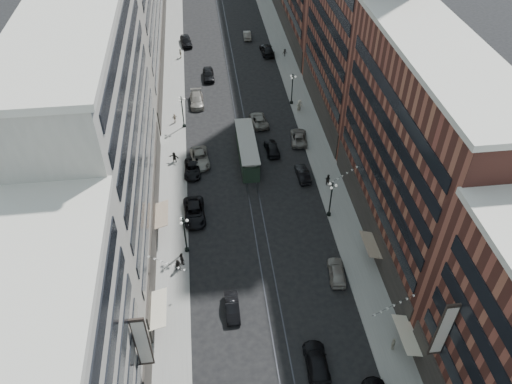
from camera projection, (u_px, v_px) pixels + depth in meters
name	position (u px, v px, depth m)	size (l,w,h in m)	color
ground	(238.00, 107.00, 84.99)	(220.00, 220.00, 0.00)	black
sidewalk_west	(173.00, 82.00, 91.42)	(4.00, 180.00, 0.15)	gray
sidewalk_east	(292.00, 75.00, 93.41)	(4.00, 180.00, 0.15)	gray
rail_west	(229.00, 79.00, 92.40)	(0.12, 180.00, 0.02)	#2D2D33
rail_east	(237.00, 79.00, 92.52)	(0.12, 180.00, 0.02)	#2D2D33
building_west_mid	(102.00, 137.00, 54.05)	(8.00, 36.00, 28.00)	#A7A194
building_east_mid	(417.00, 156.00, 54.71)	(8.00, 30.00, 24.00)	brown
lamppost_sw_far	(185.00, 233.00, 58.19)	(1.03, 1.14, 5.52)	black
lamppost_sw_mid	(182.00, 111.00, 78.38)	(1.03, 1.14, 5.52)	black
lamppost_se_far	(331.00, 198.00, 62.85)	(1.03, 1.14, 5.52)	black
lamppost_se_mid	(292.00, 88.00, 83.79)	(1.03, 1.14, 5.52)	black
streetcar	(247.00, 150.00, 73.22)	(2.59, 11.72, 3.24)	#1F3224
car_2	(194.00, 212.00, 64.22)	(2.68, 5.81, 1.61)	black
car_4	(337.00, 272.00, 56.85)	(1.81, 4.50, 1.53)	gray
car_5	(232.00, 307.00, 53.27)	(1.46, 4.18, 1.38)	black
car_6	(317.00, 362.00, 48.35)	(2.14, 5.26, 1.53)	black
pedestrian_2	(178.00, 265.00, 57.27)	(0.82, 0.45, 1.69)	black
pedestrian_4	(393.00, 344.00, 49.66)	(0.93, 0.43, 1.59)	#A7A18A
car_7	(192.00, 169.00, 71.20)	(2.27, 4.92, 1.37)	black
car_8	(197.00, 100.00, 85.27)	(2.28, 5.62, 1.63)	slate
car_9	(186.00, 41.00, 102.81)	(2.09, 5.21, 1.77)	black
car_10	(303.00, 174.00, 70.29)	(1.52, 4.36, 1.44)	black
car_11	(299.00, 137.00, 77.06)	(2.39, 5.17, 1.44)	slate
car_12	(267.00, 50.00, 99.82)	(2.37, 5.82, 1.69)	black
car_13	(208.00, 74.00, 92.03)	(2.02, 5.01, 1.71)	black
car_14	(247.00, 35.00, 105.38)	(1.52, 4.35, 1.43)	#67655C
pedestrian_5	(174.00, 157.00, 72.78)	(1.56, 0.45, 1.68)	black
pedestrian_6	(175.00, 118.00, 80.69)	(0.96, 0.44, 1.64)	beige
pedestrian_7	(328.00, 179.00, 68.93)	(0.82, 0.45, 1.68)	black
pedestrian_8	(299.00, 106.00, 83.17)	(0.70, 0.46, 1.92)	#A5A088
pedestrian_9	(285.00, 53.00, 98.70)	(0.98, 0.41, 1.52)	black
car_extra_0	(259.00, 120.00, 80.68)	(2.42, 5.26, 1.46)	slate
car_extra_1	(200.00, 158.00, 72.95)	(2.56, 5.55, 1.54)	gray
car_extra_2	(272.00, 148.00, 74.86)	(1.87, 4.64, 1.58)	black
pedestrian_extra_0	(182.00, 259.00, 57.88)	(1.10, 0.50, 1.87)	black
pedestrian_extra_1	(300.00, 105.00, 83.53)	(1.20, 0.49, 1.85)	beige
pedestrian_extra_2	(180.00, 53.00, 98.06)	(1.10, 0.50, 1.87)	beige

